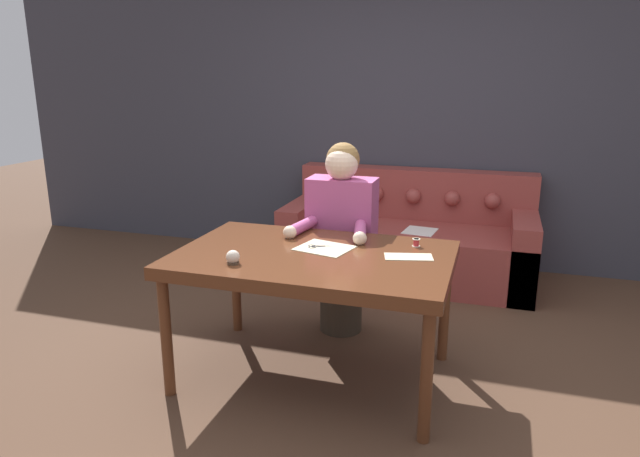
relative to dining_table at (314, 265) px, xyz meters
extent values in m
plane|color=#4C3323|center=(0.11, 0.01, -0.67)|extent=(16.00, 16.00, 0.00)
cube|color=#383842|center=(0.11, 2.30, 0.63)|extent=(8.00, 0.06, 2.60)
cube|color=#562D19|center=(0.00, 0.00, 0.03)|extent=(1.48, 0.96, 0.07)
cylinder|color=#562D19|center=(-0.68, -0.42, -0.34)|extent=(0.06, 0.06, 0.66)
cylinder|color=#562D19|center=(0.68, -0.42, -0.34)|extent=(0.06, 0.06, 0.66)
cylinder|color=#562D19|center=(-0.68, 0.42, -0.34)|extent=(0.06, 0.06, 0.66)
cylinder|color=#562D19|center=(0.68, 0.42, -0.34)|extent=(0.06, 0.06, 0.66)
cube|color=brown|center=(0.24, 1.80, -0.45)|extent=(2.03, 0.91, 0.44)
cube|color=brown|center=(0.24, 2.14, -0.01)|extent=(2.03, 0.22, 0.43)
cube|color=brown|center=(-0.67, 1.80, -0.37)|extent=(0.20, 0.91, 0.60)
cube|color=brown|center=(1.15, 1.80, -0.37)|extent=(0.20, 0.91, 0.60)
sphere|color=brown|center=(-0.41, 2.01, -0.01)|extent=(0.13, 0.13, 0.13)
sphere|color=brown|center=(-0.09, 2.01, -0.01)|extent=(0.13, 0.13, 0.13)
sphere|color=brown|center=(0.24, 2.01, -0.01)|extent=(0.13, 0.13, 0.13)
sphere|color=brown|center=(0.57, 2.01, -0.01)|extent=(0.13, 0.13, 0.13)
sphere|color=brown|center=(0.89, 2.01, -0.01)|extent=(0.13, 0.13, 0.13)
cube|color=white|center=(0.35, 1.68, -0.23)|extent=(0.28, 0.30, 0.00)
cylinder|color=#33281E|center=(-0.02, 0.64, -0.44)|extent=(0.28, 0.28, 0.45)
cube|color=#B24C84|center=(-0.02, 0.64, 0.08)|extent=(0.43, 0.22, 0.58)
sphere|color=beige|center=(-0.02, 0.62, 0.46)|extent=(0.21, 0.21, 0.21)
sphere|color=olive|center=(-0.02, 0.65, 0.49)|extent=(0.21, 0.21, 0.21)
cylinder|color=#B24C84|center=(-0.20, 0.38, 0.10)|extent=(0.11, 0.30, 0.07)
sphere|color=beige|center=(-0.22, 0.23, 0.10)|extent=(0.08, 0.08, 0.08)
cylinder|color=#B24C84|center=(0.17, 0.38, 0.10)|extent=(0.13, 0.30, 0.07)
sphere|color=beige|center=(0.20, 0.24, 0.10)|extent=(0.08, 0.08, 0.08)
cube|color=beige|center=(0.03, 0.10, 0.07)|extent=(0.34, 0.30, 0.00)
cube|color=beige|center=(0.50, 0.08, 0.07)|extent=(0.27, 0.18, 0.00)
cube|color=silver|center=(0.08, 0.17, 0.07)|extent=(0.11, 0.08, 0.00)
cube|color=black|center=(0.00, 0.11, 0.07)|extent=(0.07, 0.05, 0.00)
torus|color=black|center=(-0.04, 0.09, 0.07)|extent=(0.04, 0.04, 0.01)
cube|color=silver|center=(0.09, 0.15, 0.07)|extent=(0.12, 0.04, 0.00)
cube|color=black|center=(-0.01, 0.12, 0.07)|extent=(0.08, 0.03, 0.00)
torus|color=black|center=(-0.05, 0.11, 0.07)|extent=(0.04, 0.04, 0.01)
cylinder|color=silver|center=(0.03, 0.13, 0.07)|extent=(0.01, 0.01, 0.01)
cylinder|color=red|center=(0.51, 0.29, 0.09)|extent=(0.03, 0.03, 0.04)
cylinder|color=beige|center=(0.51, 0.29, 0.11)|extent=(0.04, 0.04, 0.00)
cylinder|color=beige|center=(0.51, 0.29, 0.07)|extent=(0.04, 0.04, 0.00)
cylinder|color=#4C3828|center=(-0.34, -0.29, 0.07)|extent=(0.06, 0.06, 0.01)
sphere|color=beige|center=(-0.34, -0.29, 0.10)|extent=(0.07, 0.07, 0.07)
camera|label=1|loc=(0.92, -2.79, 1.01)|focal=32.00mm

